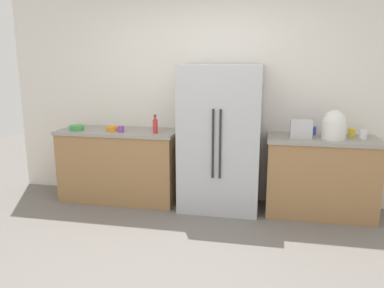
{
  "coord_description": "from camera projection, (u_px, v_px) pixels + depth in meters",
  "views": [
    {
      "loc": [
        0.78,
        -2.9,
        1.75
      ],
      "look_at": [
        0.09,
        0.46,
        1.0
      ],
      "focal_mm": 35.82,
      "sensor_mm": 36.0,
      "label": 1
    }
  ],
  "objects": [
    {
      "name": "cup_b",
      "position": [
        363.0,
        135.0,
        4.22
      ],
      "size": [
        0.08,
        0.08,
        0.1
      ],
      "primitive_type": "cylinder",
      "color": "white",
      "rests_on": "counter_right"
    },
    {
      "name": "cup_d",
      "position": [
        352.0,
        133.0,
        4.36
      ],
      "size": [
        0.08,
        0.08,
        0.09
      ],
      "primitive_type": "cylinder",
      "color": "yellow",
      "rests_on": "counter_right"
    },
    {
      "name": "refrigerator",
      "position": [
        220.0,
        138.0,
        4.5
      ],
      "size": [
        0.93,
        0.66,
        1.71
      ],
      "color": "#B7BABF",
      "rests_on": "ground_plane"
    },
    {
      "name": "counter_right",
      "position": [
        320.0,
        176.0,
        4.4
      ],
      "size": [
        1.23,
        0.61,
        0.9
      ],
      "color": "#9E7247",
      "rests_on": "ground_plane"
    },
    {
      "name": "bowl_b",
      "position": [
        77.0,
        128.0,
        4.77
      ],
      "size": [
        0.18,
        0.18,
        0.06
      ],
      "primitive_type": "cylinder",
      "color": "green",
      "rests_on": "counter_left"
    },
    {
      "name": "cup_a",
      "position": [
        121.0,
        129.0,
        4.64
      ],
      "size": [
        0.07,
        0.07,
        0.07
      ],
      "primitive_type": "cylinder",
      "color": "purple",
      "rests_on": "counter_left"
    },
    {
      "name": "ground_plane",
      "position": [
        172.0,
        268.0,
        3.3
      ],
      "size": [
        10.45,
        10.45,
        0.0
      ],
      "primitive_type": "plane",
      "color": "slate"
    },
    {
      "name": "bowl_a",
      "position": [
        112.0,
        128.0,
        4.74
      ],
      "size": [
        0.16,
        0.16,
        0.05
      ],
      "primitive_type": "cylinder",
      "color": "orange",
      "rests_on": "counter_left"
    },
    {
      "name": "rice_cooker",
      "position": [
        334.0,
        126.0,
        4.2
      ],
      "size": [
        0.26,
        0.26,
        0.32
      ],
      "color": "white",
      "rests_on": "counter_right"
    },
    {
      "name": "counter_left",
      "position": [
        120.0,
        165.0,
        4.88
      ],
      "size": [
        1.49,
        0.61,
        0.9
      ],
      "color": "#9E7247",
      "rests_on": "ground_plane"
    },
    {
      "name": "toaster",
      "position": [
        301.0,
        129.0,
        4.27
      ],
      "size": [
        0.23,
        0.18,
        0.2
      ],
      "primitive_type": "cube",
      "color": "silver",
      "rests_on": "counter_right"
    },
    {
      "name": "bottle_a",
      "position": [
        155.0,
        126.0,
        4.55
      ],
      "size": [
        0.06,
        0.06,
        0.22
      ],
      "color": "red",
      "rests_on": "counter_left"
    },
    {
      "name": "cup_c",
      "position": [
        312.0,
        131.0,
        4.47
      ],
      "size": [
        0.09,
        0.09,
        0.1
      ],
      "primitive_type": "cylinder",
      "color": "blue",
      "rests_on": "counter_right"
    },
    {
      "name": "kitchen_back_panel",
      "position": [
        208.0,
        78.0,
        4.77
      ],
      "size": [
        5.22,
        0.1,
        3.09
      ],
      "primitive_type": "cube",
      "color": "silver",
      "rests_on": "ground_plane"
    }
  ]
}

